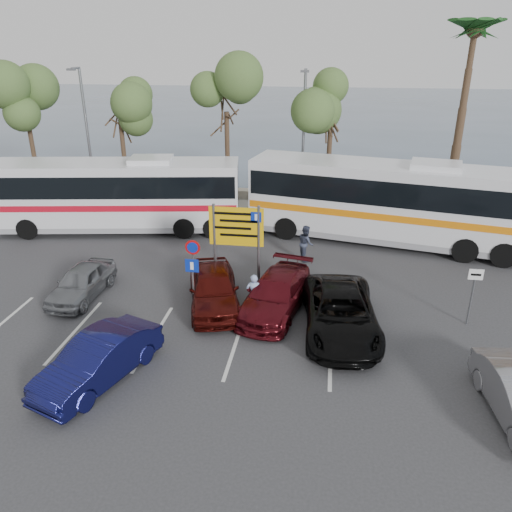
# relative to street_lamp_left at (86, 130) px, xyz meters

# --- Properties ---
(ground) EXTENTS (120.00, 120.00, 0.00)m
(ground) POSITION_rel_street_lamp_left_xyz_m (10.00, -13.52, -4.60)
(ground) COLOR #313133
(ground) RESTS_ON ground
(kerb_strip) EXTENTS (44.00, 2.40, 0.15)m
(kerb_strip) POSITION_rel_street_lamp_left_xyz_m (10.00, 0.48, -4.52)
(kerb_strip) COLOR gray
(kerb_strip) RESTS_ON ground
(seawall) EXTENTS (48.00, 0.80, 0.60)m
(seawall) POSITION_rel_street_lamp_left_xyz_m (10.00, 2.48, -4.30)
(seawall) COLOR #AA9D88
(seawall) RESTS_ON ground
(sea) EXTENTS (140.00, 140.00, 0.00)m
(sea) POSITION_rel_street_lamp_left_xyz_m (10.00, 46.48, -4.59)
(sea) COLOR #3B4E5E
(sea) RESTS_ON ground
(tree_far_left) EXTENTS (3.20, 3.20, 7.60)m
(tree_far_left) POSITION_rel_street_lamp_left_xyz_m (-4.00, 0.48, 1.73)
(tree_far_left) COLOR #382619
(tree_far_left) RESTS_ON kerb_strip
(tree_left) EXTENTS (3.20, 3.20, 7.20)m
(tree_left) POSITION_rel_street_lamp_left_xyz_m (2.00, 0.48, 1.41)
(tree_left) COLOR #382619
(tree_left) RESTS_ON kerb_strip
(tree_mid) EXTENTS (3.20, 3.20, 8.00)m
(tree_mid) POSITION_rel_street_lamp_left_xyz_m (8.50, 0.48, 2.06)
(tree_mid) COLOR #382619
(tree_mid) RESTS_ON kerb_strip
(tree_right) EXTENTS (3.20, 3.20, 7.40)m
(tree_right) POSITION_rel_street_lamp_left_xyz_m (14.50, 0.48, 1.57)
(tree_right) COLOR #382619
(tree_right) RESTS_ON kerb_strip
(palm_tree) EXTENTS (4.80, 4.80, 11.20)m
(palm_tree) POSITION_rel_street_lamp_left_xyz_m (21.50, 0.48, 5.27)
(palm_tree) COLOR #382619
(palm_tree) RESTS_ON kerb_strip
(street_lamp_left) EXTENTS (0.45, 1.15, 8.01)m
(street_lamp_left) POSITION_rel_street_lamp_left_xyz_m (0.00, 0.00, 0.00)
(street_lamp_left) COLOR slate
(street_lamp_left) RESTS_ON kerb_strip
(street_lamp_right) EXTENTS (0.45, 1.15, 8.01)m
(street_lamp_right) POSITION_rel_street_lamp_left_xyz_m (13.00, 0.00, 0.00)
(street_lamp_right) COLOR slate
(street_lamp_right) RESTS_ON kerb_strip
(direction_sign) EXTENTS (2.20, 0.12, 3.60)m
(direction_sign) POSITION_rel_street_lamp_left_xyz_m (11.00, -10.32, -2.17)
(direction_sign) COLOR slate
(direction_sign) RESTS_ON ground
(sign_no_stop) EXTENTS (0.60, 0.08, 2.35)m
(sign_no_stop) POSITION_rel_street_lamp_left_xyz_m (9.40, -11.13, -3.02)
(sign_no_stop) COLOR slate
(sign_no_stop) RESTS_ON ground
(sign_parking) EXTENTS (0.50, 0.07, 2.25)m
(sign_parking) POSITION_rel_street_lamp_left_xyz_m (9.80, -12.73, -3.13)
(sign_parking) COLOR slate
(sign_parking) RESTS_ON ground
(sign_taxi) EXTENTS (0.50, 0.07, 2.20)m
(sign_taxi) POSITION_rel_street_lamp_left_xyz_m (19.80, -12.03, -3.18)
(sign_taxi) COLOR slate
(sign_taxi) RESTS_ON ground
(lane_markings) EXTENTS (12.02, 4.20, 0.01)m
(lane_markings) POSITION_rel_street_lamp_left_xyz_m (8.86, -14.52, -4.60)
(lane_markings) COLOR silver
(lane_markings) RESTS_ON ground
(coach_bus_left) EXTENTS (13.10, 4.73, 4.00)m
(coach_bus_left) POSITION_rel_street_lamp_left_xyz_m (3.50, -4.43, -2.74)
(coach_bus_left) COLOR silver
(coach_bus_left) RESTS_ON ground
(coach_bus_right) EXTENTS (14.01, 5.65, 4.27)m
(coach_bus_right) POSITION_rel_street_lamp_left_xyz_m (17.50, -4.10, -2.62)
(coach_bus_right) COLOR silver
(coach_bus_right) RESTS_ON ground
(car_silver_a) EXTENTS (1.69, 3.86, 1.29)m
(car_silver_a) POSITION_rel_street_lamp_left_xyz_m (5.00, -12.02, -3.95)
(car_silver_a) COLOR slate
(car_silver_a) RESTS_ON ground
(car_blue) EXTENTS (2.91, 4.58, 1.43)m
(car_blue) POSITION_rel_street_lamp_left_xyz_m (8.00, -17.02, -3.89)
(car_blue) COLOR #0E1042
(car_blue) RESTS_ON ground
(car_maroon) EXTENTS (2.92, 5.13, 1.40)m
(car_maroon) POSITION_rel_street_lamp_left_xyz_m (12.80, -12.02, -3.90)
(car_maroon) COLOR #520D14
(car_maroon) RESTS_ON ground
(car_red) EXTENTS (3.01, 4.89, 1.56)m
(car_red) POSITION_rel_street_lamp_left_xyz_m (10.40, -12.02, -3.82)
(car_red) COLOR #420C09
(car_red) RESTS_ON ground
(suv_black) EXTENTS (2.91, 5.55, 1.49)m
(suv_black) POSITION_rel_street_lamp_left_xyz_m (15.20, -13.19, -3.85)
(suv_black) COLOR black
(suv_black) RESTS_ON ground
(pedestrian_near) EXTENTS (0.61, 0.42, 1.58)m
(pedestrian_near) POSITION_rel_street_lamp_left_xyz_m (12.00, -12.31, -3.81)
(pedestrian_near) COLOR #90A3D2
(pedestrian_near) RESTS_ON ground
(pedestrian_far) EXTENTS (0.87, 0.99, 1.70)m
(pedestrian_far) POSITION_rel_street_lamp_left_xyz_m (13.66, -7.02, -3.75)
(pedestrian_far) COLOR #383E54
(pedestrian_far) RESTS_ON ground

